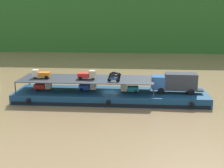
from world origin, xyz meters
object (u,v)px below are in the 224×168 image
Objects in this scene: mini_truck_lower_aft at (88,86)px; mini_truck_upper_mid at (87,75)px; motorcycle_upper_port at (113,79)px; motorcycle_upper_centre at (114,76)px; motorcycle_upper_stbd at (115,74)px; cargo_barge at (111,96)px; covered_lorry at (176,82)px; mini_truck_upper_stern at (41,74)px; mini_truck_lower_mid at (129,88)px; mini_truck_lower_stern at (43,86)px.

mini_truck_upper_mid is at bearing -96.39° from mini_truck_lower_aft.
motorcycle_upper_port is 1.97m from motorcycle_upper_centre.
mini_truck_lower_aft is at bearing -156.39° from motorcycle_upper_stbd.
cargo_barge is 15.83× the size of motorcycle_upper_stbd.
mini_truck_upper_stern reaches higher than covered_lorry.
covered_lorry is at bearing -12.30° from motorcycle_upper_stbd.
motorcycle_upper_centre and motorcycle_upper_stbd have the same top height.
motorcycle_upper_port reaches higher than mini_truck_lower_mid.
mini_truck_upper_mid is 4.55m from motorcycle_upper_port.
covered_lorry is at bearing 11.09° from motorcycle_upper_port.
motorcycle_upper_stbd is at bearing 90.81° from motorcycle_upper_port.
motorcycle_upper_stbd is (4.22, 2.42, -0.26)m from mini_truck_upper_mid.
motorcycle_upper_port is 3.94m from motorcycle_upper_stbd.
mini_truck_lower_mid is 2.97m from motorcycle_upper_centre.
mini_truck_upper_mid is (7.34, -0.10, 0.00)m from mini_truck_upper_stern.
mini_truck_upper_mid is (7.12, -0.37, 2.00)m from mini_truck_lower_stern.
mini_truck_lower_mid is at bearing 32.44° from motorcycle_upper_port.
mini_truck_upper_mid reaches higher than mini_truck_lower_aft.
motorcycle_upper_stbd is at bearing 10.23° from mini_truck_lower_stern.
motorcycle_upper_centre is at bearing 90.58° from motorcycle_upper_port.
motorcycle_upper_stbd is at bearing 167.70° from covered_lorry.
motorcycle_upper_stbd is (-2.39, 2.45, 1.74)m from mini_truck_lower_mid.
covered_lorry reaches higher than motorcycle_upper_centre.
cargo_barge is 3.80× the size of covered_lorry.
mini_truck_lower_mid is at bearing -5.52° from mini_truck_lower_aft.
motorcycle_upper_centre is at bearing 179.34° from covered_lorry.
mini_truck_lower_aft is 7.69m from mini_truck_upper_stern.
covered_lorry is 2.84× the size of mini_truck_lower_mid.
cargo_barge is at bearing 6.59° from mini_truck_upper_mid.
motorcycle_upper_port reaches higher than mini_truck_lower_aft.
covered_lorry is 9.79m from motorcycle_upper_stbd.
covered_lorry is 9.53m from motorcycle_upper_centre.
mini_truck_upper_stern is 1.47× the size of motorcycle_upper_centre.
motorcycle_upper_port is at bearing -9.42° from mini_truck_lower_stern.
motorcycle_upper_centre is 1.97m from motorcycle_upper_stbd.
mini_truck_lower_aft and mini_truck_lower_mid have the same top height.
motorcycle_upper_stbd is at bearing 11.31° from mini_truck_upper_stern.
mini_truck_lower_mid is 6.91m from mini_truck_upper_mid.
covered_lorry is at bearing 2.97° from mini_truck_lower_mid.
mini_truck_upper_stern is at bearing -178.33° from cargo_barge.
motorcycle_upper_stbd is (0.54, 1.99, 3.18)m from cargo_barge.
covered_lorry is 9.69m from motorcycle_upper_port.
mini_truck_lower_stern is 0.99× the size of mini_truck_upper_stern.
mini_truck_upper_stern reaches higher than motorcycle_upper_stbd.
covered_lorry reaches higher than motorcycle_upper_stbd.
motorcycle_upper_port is at bearing -19.57° from mini_truck_upper_mid.
motorcycle_upper_centre is at bearing -88.97° from motorcycle_upper_stbd.
mini_truck_lower_mid is at bearing -1.68° from mini_truck_lower_stern.
mini_truck_lower_mid is (13.74, -0.40, 0.00)m from mini_truck_lower_stern.
mini_truck_lower_aft is 0.99× the size of mini_truck_upper_mid.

